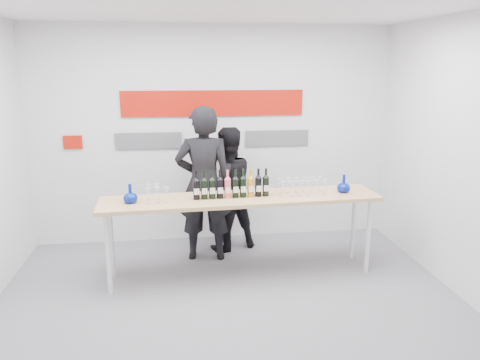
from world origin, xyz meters
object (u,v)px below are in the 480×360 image
object	(u,v)px
presenter_left	(204,184)
presenter_right	(226,189)
mic_stand	(221,216)
tasting_table	(241,203)

from	to	relation	value
presenter_left	presenter_right	distance (m)	0.47
presenter_right	mic_stand	distance (m)	0.37
tasting_table	mic_stand	size ratio (longest dim) A/B	2.01
presenter_right	mic_stand	bearing A→B (deg)	35.55
tasting_table	presenter_left	size ratio (longest dim) A/B	1.64
tasting_table	mic_stand	xyz separation A→B (m)	(-0.17, 0.76, -0.40)
tasting_table	presenter_right	bearing A→B (deg)	92.55
presenter_left	mic_stand	xyz separation A→B (m)	(0.23, 0.18, -0.50)
presenter_left	presenter_right	xyz separation A→B (m)	(0.32, 0.31, -0.16)
tasting_table	mic_stand	distance (m)	0.87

